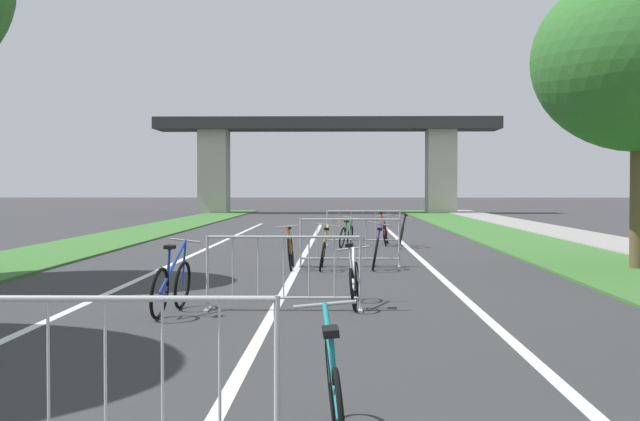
% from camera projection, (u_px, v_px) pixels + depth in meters
% --- Properties ---
extents(grass_verge_left, '(2.84, 68.77, 0.05)m').
position_uv_depth(grass_verge_left, '(123.00, 237.00, 30.07)').
color(grass_verge_left, '#386B2D').
rests_on(grass_verge_left, ground).
extents(grass_verge_right, '(2.84, 68.77, 0.05)m').
position_uv_depth(grass_verge_right, '(507.00, 237.00, 29.75)').
color(grass_verge_right, '#386B2D').
rests_on(grass_verge_right, ground).
extents(sidewalk_path_right, '(2.32, 68.77, 0.08)m').
position_uv_depth(sidewalk_path_right, '(583.00, 237.00, 29.69)').
color(sidewalk_path_right, gray).
rests_on(sidewalk_path_right, ground).
extents(lane_stripe_center, '(0.14, 39.78, 0.01)m').
position_uv_depth(lane_stripe_center, '(303.00, 256.00, 21.67)').
color(lane_stripe_center, silver).
rests_on(lane_stripe_center, ground).
extents(lane_stripe_right_lane, '(0.14, 39.78, 0.01)m').
position_uv_depth(lane_stripe_right_lane, '(418.00, 257.00, 21.60)').
color(lane_stripe_right_lane, silver).
rests_on(lane_stripe_right_lane, ground).
extents(lane_stripe_left_lane, '(0.14, 39.78, 0.01)m').
position_uv_depth(lane_stripe_left_lane, '(189.00, 256.00, 21.74)').
color(lane_stripe_left_lane, silver).
rests_on(lane_stripe_left_lane, ground).
extents(overpass_bridge, '(22.93, 3.54, 6.38)m').
position_uv_depth(overpass_bridge, '(327.00, 145.00, 58.47)').
color(overpass_bridge, '#2D2D30').
rests_on(overpass_bridge, ground).
extents(tree_right_oak_mid, '(4.44, 4.44, 6.24)m').
position_uv_depth(tree_right_oak_mid, '(640.00, 61.00, 17.99)').
color(tree_right_oak_mid, brown).
rests_on(tree_right_oak_mid, ground).
extents(crowd_barrier_nearest, '(2.20, 0.47, 1.05)m').
position_uv_depth(crowd_barrier_nearest, '(105.00, 381.00, 5.40)').
color(crowd_barrier_nearest, '#ADADB2').
rests_on(crowd_barrier_nearest, ground).
extents(crowd_barrier_second, '(2.20, 0.45, 1.05)m').
position_uv_depth(crowd_barrier_second, '(284.00, 274.00, 12.14)').
color(crowd_barrier_second, '#ADADB2').
rests_on(crowd_barrier_second, ground).
extents(crowd_barrier_third, '(2.20, 0.48, 1.05)m').
position_uv_depth(crowd_barrier_third, '(350.00, 243.00, 18.87)').
color(crowd_barrier_third, '#ADADB2').
rests_on(crowd_barrier_third, ground).
extents(crowd_barrier_fourth, '(2.20, 0.47, 1.05)m').
position_uv_depth(crowd_barrier_fourth, '(363.00, 228.00, 25.61)').
color(crowd_barrier_fourth, '#ADADB2').
rests_on(crowd_barrier_fourth, ground).
extents(bicycle_blue_0, '(0.49, 1.68, 1.01)m').
position_uv_depth(bicycle_blue_0, '(172.00, 286.00, 11.80)').
color(bicycle_blue_0, black).
rests_on(bicycle_blue_0, ground).
extents(bicycle_black_1, '(0.51, 1.77, 0.97)m').
position_uv_depth(bicycle_black_1, '(401.00, 234.00, 25.11)').
color(bicycle_black_1, black).
rests_on(bicycle_black_1, ground).
extents(bicycle_purple_2, '(0.53, 1.73, 0.99)m').
position_uv_depth(bicycle_purple_2, '(376.00, 251.00, 18.43)').
color(bicycle_purple_2, black).
rests_on(bicycle_purple_2, ground).
extents(bicycle_orange_3, '(0.49, 1.77, 0.95)m').
position_uv_depth(bicycle_orange_3, '(290.00, 250.00, 18.46)').
color(bicycle_orange_3, black).
rests_on(bicycle_orange_3, ground).
extents(bicycle_red_4, '(0.51, 1.75, 1.00)m').
position_uv_depth(bicycle_red_4, '(385.00, 232.00, 26.07)').
color(bicycle_red_4, black).
rests_on(bicycle_red_4, ground).
extents(bicycle_teal_5, '(0.45, 1.66, 0.92)m').
position_uv_depth(bicycle_teal_5, '(335.00, 393.00, 5.75)').
color(bicycle_teal_5, black).
rests_on(bicycle_teal_5, ground).
extents(bicycle_green_6, '(0.69, 1.63, 0.88)m').
position_uv_depth(bicycle_green_6, '(346.00, 235.00, 25.11)').
color(bicycle_green_6, black).
rests_on(bicycle_green_6, ground).
extents(bicycle_white_7, '(0.50, 1.71, 0.94)m').
position_uv_depth(bicycle_white_7, '(355.00, 282.00, 12.61)').
color(bicycle_white_7, black).
rests_on(bicycle_white_7, ground).
extents(bicycle_yellow_8, '(0.51, 1.67, 0.96)m').
position_uv_depth(bicycle_yellow_8, '(323.00, 252.00, 18.32)').
color(bicycle_yellow_8, black).
rests_on(bicycle_yellow_8, ground).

